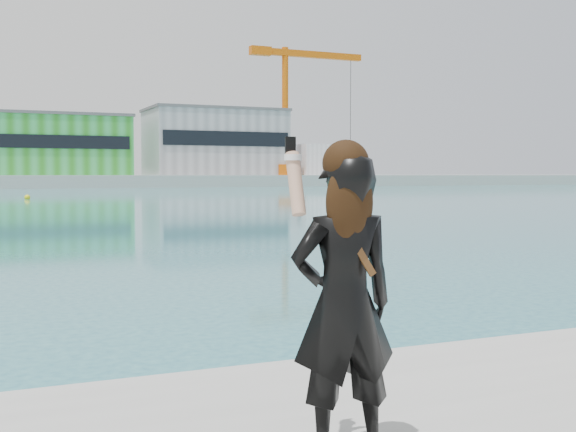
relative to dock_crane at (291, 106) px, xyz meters
The scene contains 7 objects.
warehouse_green 46.26m from the dock_crane, behind, with size 30.60×16.36×10.50m.
warehouse_grey_right 16.01m from the dock_crane, 155.64° to the left, with size 25.50×15.35×12.50m.
ancillary_shed 13.95m from the dock_crane, 24.45° to the left, with size 12.00×10.00×6.00m, color silver.
dock_crane is the anchor object (origin of this frame).
flagpole_right 32.27m from the dock_crane, behind, with size 1.28×0.16×8.00m.
buoy_near 79.28m from the dock_crane, 130.98° to the right, with size 0.50×0.50×0.50m, color yellow.
woman 134.62m from the dock_crane, 113.54° to the right, with size 0.58×0.41×1.60m.
Camera 1 is at (-1.96, -3.96, 2.21)m, focal length 45.00 mm.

